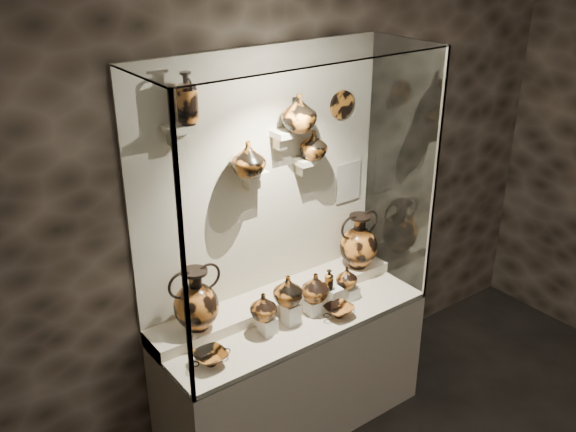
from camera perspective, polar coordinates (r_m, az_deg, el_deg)
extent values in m
cube|color=black|center=(3.82, -2.46, 3.00)|extent=(5.00, 0.02, 3.20)
cube|color=beige|center=(4.19, 0.38, -13.78)|extent=(1.70, 0.60, 0.80)
cube|color=beige|center=(3.95, 0.40, -9.05)|extent=(1.68, 0.58, 0.03)
cube|color=beige|center=(4.05, -1.10, -7.53)|extent=(1.70, 0.25, 0.10)
cube|color=beige|center=(3.81, -2.41, 2.98)|extent=(1.70, 0.03, 1.60)
cube|color=white|center=(3.36, 3.46, -0.09)|extent=(1.70, 0.01, 1.60)
cube|color=white|center=(3.19, -11.83, -2.08)|extent=(0.01, 0.60, 1.60)
cube|color=white|center=(4.11, 9.94, 4.22)|extent=(0.01, 0.60, 1.60)
cube|color=white|center=(3.35, 0.48, 14.15)|extent=(1.70, 0.60, 0.01)
cube|color=gray|center=(2.95, -9.29, -4.09)|extent=(0.02, 0.02, 1.60)
cube|color=gray|center=(3.92, 12.91, 2.98)|extent=(0.02, 0.02, 1.60)
cube|color=silver|center=(3.77, -1.85, -9.66)|extent=(0.09, 0.09, 0.10)
cube|color=silver|center=(3.85, 0.25, -8.63)|extent=(0.09, 0.09, 0.13)
cube|color=silver|center=(3.95, 2.25, -8.06)|extent=(0.09, 0.09, 0.09)
cube|color=silver|center=(4.02, 4.05, -7.14)|extent=(0.09, 0.09, 0.12)
cube|color=silver|center=(4.12, 5.54, -6.75)|extent=(0.09, 0.09, 0.08)
cube|color=beige|center=(3.34, -9.69, 7.69)|extent=(0.14, 0.12, 0.04)
cube|color=beige|center=(3.67, -3.07, 3.75)|extent=(0.14, 0.12, 0.04)
cube|color=beige|center=(3.71, -0.55, 7.29)|extent=(0.10, 0.12, 0.04)
cube|color=beige|center=(3.88, 1.62, 4.93)|extent=(0.14, 0.12, 0.04)
imported|color=#B16222|center=(3.70, -2.24, -8.01)|extent=(0.18, 0.18, 0.16)
imported|color=#A1591C|center=(3.77, -0.03, -6.58)|extent=(0.19, 0.19, 0.18)
imported|color=#B16222|center=(3.88, 2.42, -6.31)|extent=(0.23, 0.23, 0.18)
imported|color=#B16222|center=(4.05, 5.20, -5.43)|extent=(0.18, 0.18, 0.14)
imported|color=#A1591C|center=(3.56, -3.55, 5.09)|extent=(0.24, 0.24, 0.20)
imported|color=#A1591C|center=(3.68, 0.95, 9.18)|extent=(0.26, 0.26, 0.22)
imported|color=#A1591C|center=(3.83, 2.28, 6.35)|extent=(0.20, 0.20, 0.17)
cylinder|color=#AC6321|center=(4.02, 4.78, 9.84)|extent=(0.18, 0.02, 0.18)
cube|color=beige|center=(4.24, 5.35, 3.05)|extent=(0.20, 0.01, 0.27)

